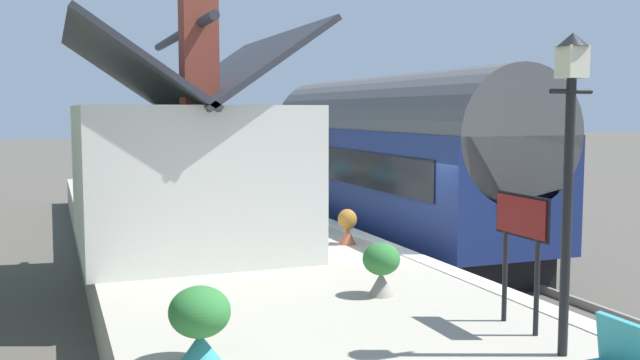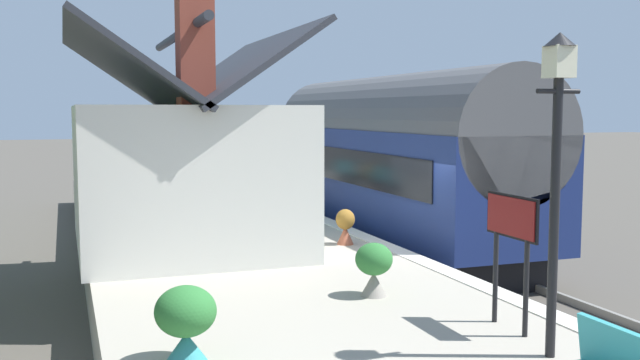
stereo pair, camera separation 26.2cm
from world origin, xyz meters
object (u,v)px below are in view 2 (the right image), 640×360
train (393,160)px  station_building (182,168)px  planter_by_door (199,181)px  planter_bench_right (345,226)px  planter_edge_far (186,319)px  station_sign_board (512,228)px  bench_mid_platform (191,177)px  planter_under_sign (374,266)px  lamp_post_platform (557,130)px  bench_near_building (207,186)px

train → station_building: (-2.63, 5.63, 0.15)m
planter_by_door → planter_bench_right: planter_by_door is taller
train → planter_edge_far: train is taller
station_sign_board → bench_mid_platform: bearing=4.1°
train → planter_under_sign: bearing=152.7°
train → station_building: 6.21m
train → station_sign_board: bearing=162.5°
planter_edge_far → lamp_post_platform: (-1.12, -3.55, 1.90)m
planter_by_door → lamp_post_platform: (-14.44, -1.01, 1.83)m
train → lamp_post_platform: bearing=163.2°
station_building → planter_edge_far: (-6.39, 0.98, -1.01)m
planter_by_door → station_sign_board: (-13.50, -1.17, 0.69)m
station_sign_board → planter_by_door: bearing=4.9°
train → planter_bench_right: 4.66m
bench_near_building → station_sign_board: (-12.43, -1.16, 0.71)m
train → bench_near_building: (3.24, 4.06, -0.82)m
planter_edge_far → train: bearing=-36.2°
train → bench_mid_platform: size_ratio=7.69×
station_building → lamp_post_platform: 7.99m
station_sign_board → station_building: bearing=22.5°
lamp_post_platform → station_sign_board: 1.49m
station_building → station_sign_board: (-6.57, -2.73, -0.26)m
train → bench_near_building: 5.26m
bench_mid_platform → planter_by_door: bearing=177.8°
planter_by_door → planter_under_sign: bearing=-178.5°
planter_bench_right → station_sign_board: bearing=178.3°
bench_near_building → planter_by_door: (1.07, 0.00, 0.03)m
planter_by_door → planter_edge_far: 13.56m
station_building → planter_bench_right: size_ratio=8.58×
planter_edge_far → lamp_post_platform: size_ratio=0.24×
station_building → bench_mid_platform: (8.69, -1.63, -0.97)m
train → planter_by_door: train is taller
bench_near_building → planter_edge_far: bench_near_building is taller
planter_edge_far → planter_by_door: bearing=-10.8°
train → bench_mid_platform: bearing=33.4°
bench_mid_platform → planter_edge_far: size_ratio=1.80×
train → planter_by_door: 5.97m
planter_under_sign → planter_bench_right: (3.65, -1.04, -0.07)m
bench_near_building → planter_bench_right: bench_near_building is taller
bench_mid_platform → station_sign_board: size_ratio=0.89×
train → station_sign_board: (-9.20, 2.90, -0.11)m
planter_by_door → planter_under_sign: 11.61m
train → station_sign_board: train is taller
bench_mid_platform → station_sign_board: bearing=-175.9°
bench_mid_platform → planter_by_door: 1.77m
bench_mid_platform → planter_bench_right: bearing=-172.6°
train → station_building: station_building is taller
train → planter_by_door: (4.30, 4.07, -0.79)m
planter_by_door → planter_edge_far: planter_by_door is taller
bench_near_building → planter_under_sign: bench_near_building is taller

